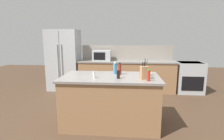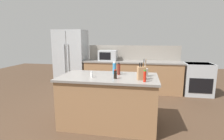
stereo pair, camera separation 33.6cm
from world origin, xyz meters
The scene contains 14 objects.
ground_plane centered at (0.00, 0.00, 0.00)m, with size 14.00×14.00×0.00m, color #473323.
back_counter_run centered at (0.30, 2.20, 0.47)m, with size 2.93×0.66×0.94m.
wall_backsplash centered at (0.30, 2.52, 1.17)m, with size 2.89×0.03×0.46m, color gray.
kitchen_island centered at (0.00, 0.00, 0.47)m, with size 1.79×0.97×0.94m.
refrigerator centered at (-1.69, 2.25, 0.94)m, with size 0.96×0.75×1.89m.
range_oven centered at (2.19, 2.20, 0.47)m, with size 0.76×0.65×0.92m.
microwave centered at (-0.46, 2.20, 1.10)m, with size 0.55×0.39×0.32m.
knife_block centered at (0.60, -0.18, 1.05)m, with size 0.15×0.13×0.29m.
utensil_crock centered at (0.65, 0.08, 1.02)m, with size 0.12×0.12×0.32m.
dish_soap_bottle centered at (0.07, 0.22, 1.05)m, with size 0.06×0.06×0.23m.
vinegar_bottle centered at (0.16, 0.16, 1.05)m, with size 0.06×0.06×0.23m.
soy_sauce_bottle centered at (0.15, -0.19, 1.02)m, with size 0.06×0.06×0.16m.
salt_shaker centered at (-0.27, -0.16, 0.99)m, with size 0.05×0.05×0.11m.
hot_sauce_bottle centered at (0.65, -0.32, 1.03)m, with size 0.05×0.05×0.19m.
Camera 2 is at (0.62, -3.08, 1.63)m, focal length 28.00 mm.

